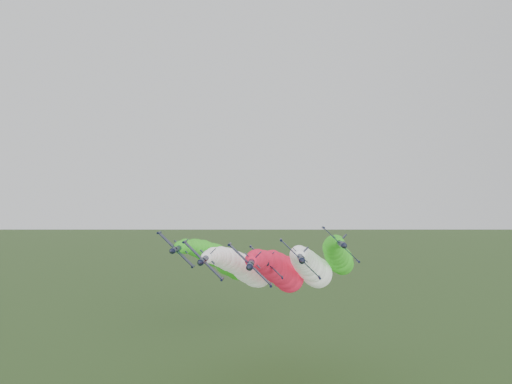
% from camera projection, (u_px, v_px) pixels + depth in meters
% --- Properties ---
extents(jet_lead, '(17.09, 73.02, 20.11)m').
position_uv_depth(jet_lead, '(278.00, 271.00, 134.45)').
color(jet_lead, black).
rests_on(jet_lead, ground).
extents(jet_inner_left, '(16.74, 72.67, 19.77)m').
position_uv_depth(jet_inner_left, '(245.00, 268.00, 142.95)').
color(jet_inner_left, black).
rests_on(jet_inner_left, ground).
extents(jet_inner_right, '(17.22, 73.15, 20.25)m').
position_uv_depth(jet_inner_right, '(311.00, 267.00, 142.57)').
color(jet_inner_right, black).
rests_on(jet_inner_right, ground).
extents(jet_outer_left, '(17.12, 73.05, 20.14)m').
position_uv_depth(jet_outer_left, '(223.00, 260.00, 152.91)').
color(jet_outer_left, black).
rests_on(jet_outer_left, ground).
extents(jet_outer_right, '(16.49, 72.42, 19.51)m').
position_uv_depth(jet_outer_right, '(338.00, 256.00, 151.94)').
color(jet_outer_right, black).
rests_on(jet_outer_right, ground).
extents(jet_trail, '(16.66, 72.59, 19.69)m').
position_uv_depth(jet_trail, '(285.00, 267.00, 161.53)').
color(jet_trail, black).
rests_on(jet_trail, ground).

